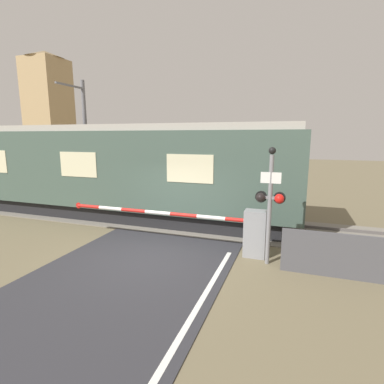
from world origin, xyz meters
TOP-DOWN VIEW (x-y plane):
  - ground_plane at (0.00, 0.00)m, footprint 80.00×80.00m
  - track_bed at (0.00, 3.53)m, footprint 36.00×3.20m
  - train at (-4.04, 3.53)m, footprint 16.25×2.74m
  - crossing_barrier at (2.25, 1.03)m, footprint 6.36×0.44m
  - signal_post at (3.15, 0.63)m, footprint 0.76×0.26m
  - catenary_pole at (-6.52, 5.77)m, footprint 0.20×1.90m
  - distant_building at (-22.30, 19.84)m, footprint 4.23×4.23m
  - roadside_fence at (4.72, 0.36)m, footprint 2.44×0.06m

SIDE VIEW (x-z plane):
  - ground_plane at x=0.00m, z-range 0.00..0.00m
  - track_bed at x=0.00m, z-range -0.04..0.09m
  - roadside_fence at x=4.72m, z-range 0.00..1.10m
  - crossing_barrier at x=2.25m, z-range 0.06..1.38m
  - signal_post at x=3.15m, z-range 0.21..3.28m
  - train at x=-4.04m, z-range 0.05..3.81m
  - catenary_pole at x=-6.52m, z-range 0.15..6.22m
  - distant_building at x=-22.30m, z-range 0.08..12.34m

